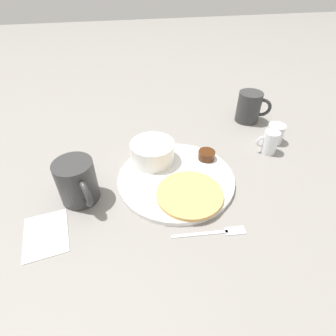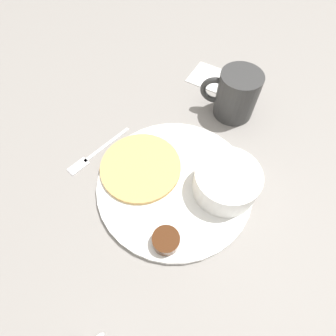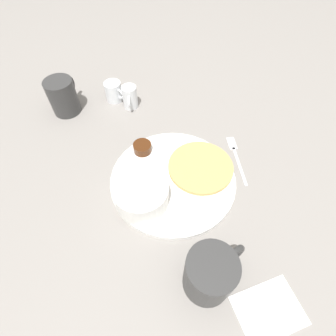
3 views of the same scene
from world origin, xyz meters
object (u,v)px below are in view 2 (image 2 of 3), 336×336
Objects in this scene: plate at (174,184)px; coffee_mug at (236,95)px; bowl at (226,181)px; fork at (93,155)px.

plate is 2.46× the size of coffee_mug.
bowl reaches higher than fork.
coffee_mug is 0.32m from fork.
coffee_mug is (-0.09, 0.18, 0.01)m from bowl.
plate is at bearing -149.14° from bowl.
coffee_mug reaches higher than bowl.
bowl is 0.97× the size of coffee_mug.
coffee_mug reaches higher than fork.
coffee_mug is at bearing 60.86° from fork.
fork is (-0.25, -0.10, -0.04)m from bowl.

